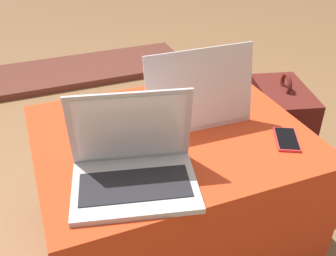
% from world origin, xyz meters
% --- Properties ---
extents(ground_plane, '(14.00, 14.00, 0.00)m').
position_xyz_m(ground_plane, '(0.00, 0.00, 0.00)').
color(ground_plane, olive).
extents(ottoman, '(0.88, 0.72, 0.48)m').
position_xyz_m(ottoman, '(0.00, 0.00, 0.24)').
color(ottoman, maroon).
rests_on(ottoman, ground_plane).
extents(laptop_near, '(0.38, 0.31, 0.25)m').
position_xyz_m(laptop_near, '(-0.18, -0.19, 0.53)').
color(laptop_near, silver).
rests_on(laptop_near, ottoman).
extents(laptop_far, '(0.37, 0.27, 0.27)m').
position_xyz_m(laptop_far, '(0.10, 0.07, 0.54)').
color(laptop_far, silver).
rests_on(laptop_far, ottoman).
extents(cell_phone, '(0.12, 0.15, 0.01)m').
position_xyz_m(cell_phone, '(0.33, -0.18, 0.48)').
color(cell_phone, red).
rests_on(cell_phone, ottoman).
extents(backpack, '(0.31, 0.36, 0.54)m').
position_xyz_m(backpack, '(0.56, 0.13, 0.23)').
color(backpack, '#5B1E19').
rests_on(backpack, ground_plane).
extents(fireplace_hearth, '(1.40, 0.50, 0.04)m').
position_xyz_m(fireplace_hearth, '(0.00, 1.64, 0.02)').
color(fireplace_hearth, brown).
rests_on(fireplace_hearth, ground_plane).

